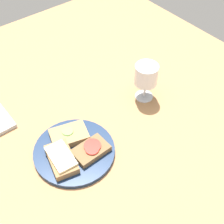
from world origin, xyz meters
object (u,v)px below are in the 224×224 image
sandwich_with_cucumber (69,135)px  sandwich_with_tomato (91,150)px  sandwich_with_cheese (61,158)px  plate (74,151)px  wine_glass (146,76)px

sandwich_with_cucumber → sandwich_with_tomato: bearing=-77.1°
sandwich_with_cucumber → sandwich_with_cheese: (-6.48, -5.96, 0.28)cm
sandwich_with_tomato → plate: bearing=133.1°
plate → sandwich_with_tomato: 5.42cm
plate → sandwich_with_tomato: size_ratio=2.31×
sandwich_with_cucumber → wine_glass: size_ratio=0.94×
sandwich_with_cucumber → sandwich_with_tomato: 8.83cm
plate → wine_glass: wine_glass is taller
sandwich_with_cucumber → sandwich_with_tomato: size_ratio=1.22×
sandwich_with_cheese → wine_glass: size_ratio=0.96×
sandwich_with_tomato → wine_glass: (28.86, 8.40, 6.99)cm
plate → wine_glass: size_ratio=1.77×
sandwich_with_cucumber → wine_glass: wine_glass is taller
plate → sandwich_with_tomato: bearing=-46.9°
plate → sandwich_with_cheese: (-4.95, -1.09, 2.07)cm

